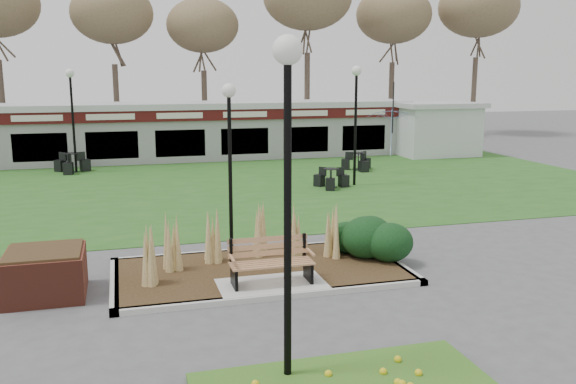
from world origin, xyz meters
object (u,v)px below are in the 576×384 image
object	(u,v)px
brick_planter	(46,273)
lamp_post_mid_left	(229,130)
bistro_set_c	(358,164)
patio_umbrella	(392,132)
food_pavilion	(177,131)
lamp_post_mid_right	(356,99)
lamp_post_far_left	(71,97)
bistro_set_b	(71,166)
park_bench	(271,261)
bistro_set_d	(331,181)
service_hut	(435,128)
lamp_post_near_left	(288,135)

from	to	relation	value
brick_planter	lamp_post_mid_left	xyz separation A→B (m)	(4.12, 2.20, 2.53)
bistro_set_c	patio_umbrella	distance (m)	2.23
food_pavilion	lamp_post_mid_left	xyz separation A→B (m)	(-0.28, -16.76, 1.53)
lamp_post_mid_right	patio_umbrella	xyz separation A→B (m)	(2.65, 2.30, -1.56)
lamp_post_mid_right	lamp_post_far_left	size ratio (longest dim) A/B	1.02
brick_planter	bistro_set_b	size ratio (longest dim) A/B	0.94
park_bench	lamp_post_mid_left	world-z (taller)	lamp_post_mid_left
park_bench	bistro_set_d	size ratio (longest dim) A/B	1.22
food_pavilion	lamp_post_mid_right	world-z (taller)	lamp_post_mid_right
service_hut	lamp_post_far_left	bearing A→B (deg)	-176.87
service_hut	bistro_set_d	distance (m)	11.52
food_pavilion	bistro_set_b	xyz separation A→B (m)	(-4.98, -2.96, -1.17)
brick_planter	lamp_post_near_left	world-z (taller)	lamp_post_near_left
lamp_post_mid_right	bistro_set_d	xyz separation A→B (m)	(-1.07, -0.29, -3.11)
park_bench	service_hut	world-z (taller)	service_hut
service_hut	lamp_post_far_left	xyz separation A→B (m)	(-18.28, -1.00, 1.86)
brick_planter	lamp_post_mid_right	bearing A→B (deg)	43.04
service_hut	patio_umbrella	bearing A→B (deg)	-134.21
food_pavilion	bistro_set_c	xyz separation A→B (m)	(7.57, -5.75, -1.19)
lamp_post_near_left	patio_umbrella	xyz separation A→B (m)	(9.31, 16.50, -1.72)
patio_umbrella	food_pavilion	bearing A→B (deg)	141.12
food_pavilion	bistro_set_d	xyz separation A→B (m)	(4.91, -9.56, -1.21)
brick_planter	lamp_post_mid_right	xyz separation A→B (m)	(10.39, 9.70, 2.91)
bistro_set_d	bistro_set_b	bearing A→B (deg)	146.32
brick_planter	patio_umbrella	distance (m)	17.77
park_bench	lamp_post_far_left	distance (m)	17.63
bistro_set_b	service_hut	bearing A→B (deg)	3.10
brick_planter	food_pavilion	distance (m)	19.49
park_bench	bistro_set_d	bearing A→B (deg)	64.19
park_bench	bistro_set_d	xyz separation A→B (m)	(4.91, 10.16, -0.32)
lamp_post_far_left	bistro_set_d	xyz separation A→B (m)	(9.69, -6.59, -3.04)
brick_planter	lamp_post_mid_right	distance (m)	14.50
park_bench	lamp_post_mid_left	size ratio (longest dim) A/B	0.41
food_pavilion	bistro_set_c	bearing A→B (deg)	-37.20
lamp_post_mid_right	bistro_set_c	distance (m)	4.95
lamp_post_far_left	food_pavilion	bearing A→B (deg)	31.79
lamp_post_mid_left	bistro_set_c	bearing A→B (deg)	54.52
brick_planter	lamp_post_mid_left	distance (m)	5.31
lamp_post_far_left	bistro_set_b	world-z (taller)	lamp_post_far_left
lamp_post_mid_left	bistro_set_c	size ratio (longest dim) A/B	2.77
service_hut	bistro_set_b	size ratio (longest dim) A/B	2.76
lamp_post_far_left	bistro_set_c	distance (m)	13.02
food_pavilion	bistro_set_d	bearing A→B (deg)	-62.79
food_pavilion	patio_umbrella	size ratio (longest dim) A/B	8.58
lamp_post_mid_left	bistro_set_b	world-z (taller)	lamp_post_mid_left
brick_planter	patio_umbrella	xyz separation A→B (m)	(13.04, 12.00, 1.34)
service_hut	patio_umbrella	xyz separation A→B (m)	(-4.86, -5.00, 0.37)
patio_umbrella	bistro_set_d	bearing A→B (deg)	-145.14
bistro_set_b	patio_umbrella	world-z (taller)	patio_umbrella
park_bench	lamp_post_far_left	world-z (taller)	lamp_post_far_left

